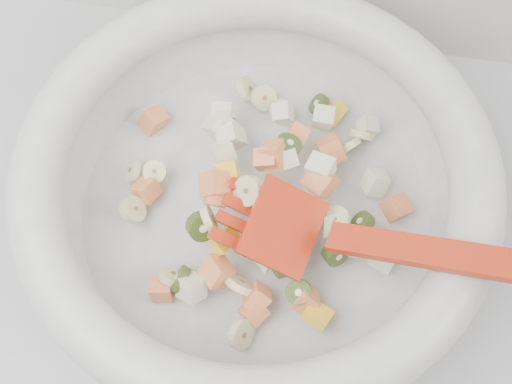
# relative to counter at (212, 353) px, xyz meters

# --- Properties ---
(counter) EXTENTS (2.00, 0.60, 0.90)m
(counter) POSITION_rel_counter_xyz_m (0.00, 0.00, 0.00)
(counter) COLOR #A7A7AC
(counter) RESTS_ON ground
(mixing_bowl) EXTENTS (0.51, 0.42, 0.17)m
(mixing_bowl) POSITION_rel_counter_xyz_m (0.06, 0.05, 0.51)
(mixing_bowl) COLOR silver
(mixing_bowl) RESTS_ON counter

